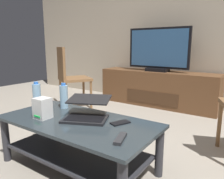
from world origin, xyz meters
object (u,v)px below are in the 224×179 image
at_px(laptop, 87,110).
at_px(router_box, 43,108).
at_px(cell_phone, 120,123).
at_px(coffee_table, 77,135).
at_px(television, 158,51).
at_px(side_chair, 69,75).
at_px(media_cabinet, 157,88).
at_px(water_bottle_near, 64,96).
at_px(tv_remote, 120,138).
at_px(water_bottle_far, 37,95).

height_order(laptop, router_box, router_box).
height_order(laptop, cell_phone, laptop).
bearing_deg(cell_phone, laptop, -147.80).
xyz_separation_m(coffee_table, router_box, (-0.25, -0.12, 0.20)).
distance_m(coffee_table, router_box, 0.34).
bearing_deg(television, side_chair, -140.28).
bearing_deg(media_cabinet, laptop, -82.56).
xyz_separation_m(coffee_table, water_bottle_near, (-0.32, 0.18, 0.23)).
bearing_deg(tv_remote, television, 90.17).
xyz_separation_m(television, laptop, (0.26, -1.97, -0.42)).
bearing_deg(router_box, cell_phone, 23.24).
height_order(television, laptop, television).
relative_size(water_bottle_far, tv_remote, 1.47).
relative_size(laptop, cell_phone, 3.28).
height_order(media_cabinet, router_box, router_box).
height_order(water_bottle_near, water_bottle_far, water_bottle_far).
bearing_deg(water_bottle_far, coffee_table, -5.66).
bearing_deg(media_cabinet, television, -90.00).
bearing_deg(water_bottle_near, cell_phone, -4.94).
height_order(coffee_table, router_box, router_box).
bearing_deg(water_bottle_near, media_cabinet, 87.17).
bearing_deg(router_box, side_chair, 128.31).
height_order(side_chair, water_bottle_near, side_chair).
bearing_deg(cell_phone, water_bottle_near, -160.89).
relative_size(media_cabinet, router_box, 11.61).
height_order(water_bottle_far, cell_phone, water_bottle_far).
bearing_deg(coffee_table, laptop, 69.93).
height_order(media_cabinet, cell_phone, media_cabinet).
bearing_deg(coffee_table, water_bottle_far, 174.34).
height_order(coffee_table, television, television).
xyz_separation_m(water_bottle_near, tv_remote, (0.79, -0.29, -0.10)).
bearing_deg(coffee_table, tv_remote, -13.79).
distance_m(coffee_table, water_bottle_near, 0.43).
bearing_deg(side_chair, water_bottle_near, -46.63).
distance_m(laptop, water_bottle_near, 0.37).
relative_size(television, cell_phone, 6.94).
distance_m(coffee_table, water_bottle_far, 0.59).
relative_size(laptop, router_box, 2.87).
height_order(router_box, tv_remote, router_box).
distance_m(coffee_table, tv_remote, 0.49).
bearing_deg(tv_remote, side_chair, 125.67).
xyz_separation_m(side_chair, laptop, (1.31, -1.10, -0.06)).
bearing_deg(media_cabinet, side_chair, -139.58).
height_order(television, cell_phone, television).
xyz_separation_m(router_box, water_bottle_far, (-0.29, 0.17, 0.03)).
bearing_deg(router_box, water_bottle_far, 149.94).
relative_size(media_cabinet, cell_phone, 13.30).
relative_size(side_chair, router_box, 5.76).
relative_size(television, tv_remote, 6.07).
xyz_separation_m(water_bottle_near, cell_phone, (0.63, -0.05, -0.10)).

